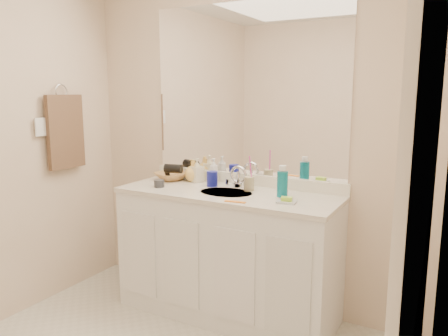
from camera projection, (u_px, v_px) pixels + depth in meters
wall_back at (246, 141)px, 3.13m from camera, size 2.60×0.02×2.40m
wall_right at (432, 202)px, 1.39m from camera, size 0.02×2.60×2.40m
vanity_cabinet at (227, 255)px, 3.03m from camera, size 1.50×0.55×0.85m
countertop at (228, 194)px, 2.95m from camera, size 1.52×0.57×0.03m
backsplash at (245, 179)px, 3.17m from camera, size 1.52×0.03×0.08m
sink_basin at (226, 194)px, 2.94m from camera, size 0.37×0.37×0.02m
faucet at (238, 180)px, 3.08m from camera, size 0.02×0.02×0.11m
mirror at (246, 90)px, 3.07m from camera, size 1.48×0.01×1.20m
blue_mug at (212, 179)px, 3.11m from camera, size 0.10×0.10×0.11m
tan_cup at (249, 184)px, 2.97m from camera, size 0.08×0.08×0.10m
toothbrush at (251, 169)px, 2.95m from camera, size 0.02×0.04×0.18m
mouthwash_bottle at (282, 184)px, 2.80m from camera, size 0.08×0.08×0.17m
soap_dish at (287, 202)px, 2.65m from camera, size 0.12×0.10×0.01m
green_soap at (287, 199)px, 2.65m from camera, size 0.08×0.06×0.02m
orange_comb at (235, 202)px, 2.67m from camera, size 0.14×0.04×0.01m
dark_jar at (159, 184)px, 3.09m from camera, size 0.09×0.09×0.05m
soap_bottle_white at (214, 171)px, 3.22m from camera, size 0.07×0.07×0.18m
soap_bottle_cream at (197, 170)px, 3.26m from camera, size 0.10×0.10×0.18m
soap_bottle_yellow at (193, 170)px, 3.28m from camera, size 0.17×0.17×0.17m
wicker_basket at (171, 176)px, 3.34m from camera, size 0.31×0.31×0.06m
hair_dryer at (173, 169)px, 3.32m from camera, size 0.15×0.10×0.07m
towel_ring at (61, 91)px, 3.23m from camera, size 0.01×0.11×0.11m
hand_towel at (65, 132)px, 3.27m from camera, size 0.04×0.32×0.55m
switch_plate at (40, 127)px, 3.10m from camera, size 0.01×0.08×0.13m
door at (412, 298)px, 1.17m from camera, size 0.02×0.82×2.00m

